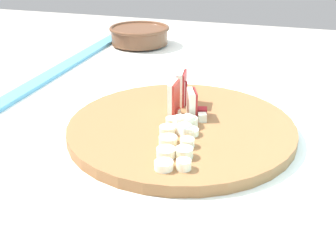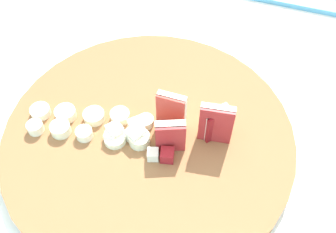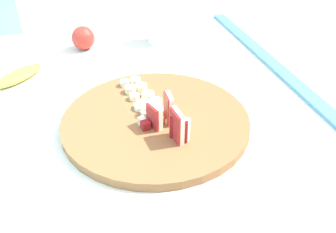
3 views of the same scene
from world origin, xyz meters
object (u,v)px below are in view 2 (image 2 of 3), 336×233
object	(u,v)px
apple_wedge_fan	(194,124)
banana_slice_rows	(90,124)
apple_dice_pile	(141,135)
cutting_board	(148,139)

from	to	relation	value
apple_wedge_fan	banana_slice_rows	size ratio (longest dim) A/B	0.58
banana_slice_rows	apple_wedge_fan	bearing A→B (deg)	-167.47
apple_wedge_fan	apple_dice_pile	xyz separation A→B (m)	(0.07, 0.03, -0.02)
apple_wedge_fan	apple_dice_pile	size ratio (longest dim) A/B	1.00
cutting_board	apple_dice_pile	xyz separation A→B (m)	(0.01, 0.01, 0.02)
cutting_board	banana_slice_rows	world-z (taller)	banana_slice_rows
cutting_board	banana_slice_rows	distance (m)	0.08
cutting_board	apple_wedge_fan	bearing A→B (deg)	-163.51
cutting_board	apple_dice_pile	bearing A→B (deg)	53.43
apple_wedge_fan	apple_dice_pile	bearing A→B (deg)	21.76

